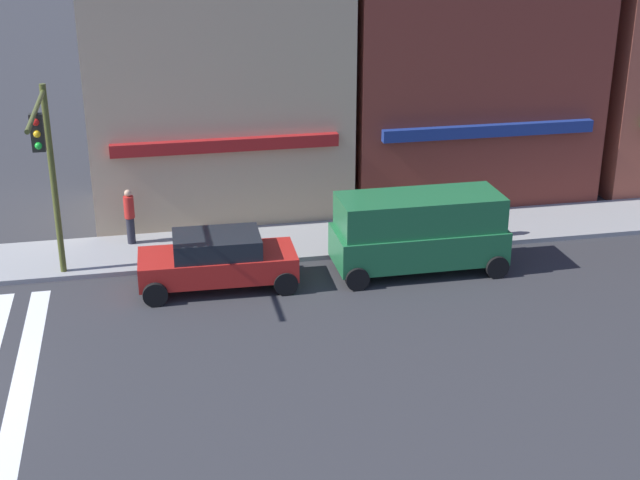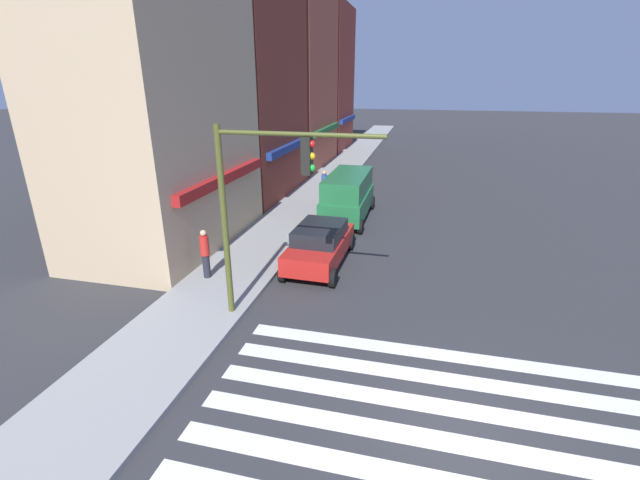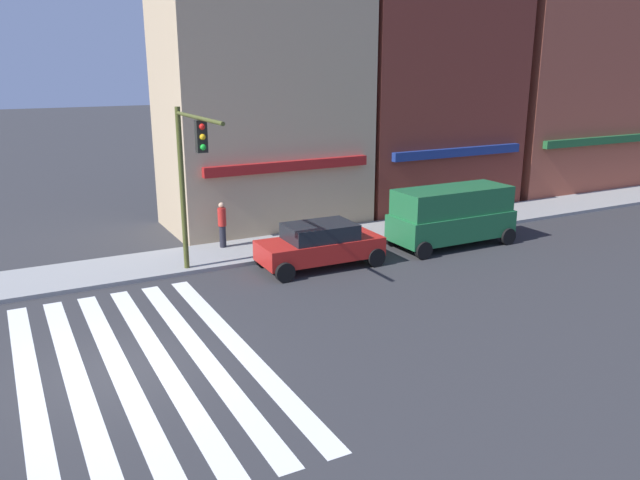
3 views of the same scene
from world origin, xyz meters
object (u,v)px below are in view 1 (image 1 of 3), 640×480
Objects in this scene: van_green at (419,230)px; pedestrian_blue_shirt at (476,210)px; traffic_signal at (47,158)px; pedestrian_red_jacket at (130,216)px; sedan_red at (217,260)px.

pedestrian_blue_shirt is (2.49, 1.81, -0.21)m from van_green.
traffic_signal reaches higher than van_green.
pedestrian_blue_shirt is at bearing -16.74° from pedestrian_red_jacket.
pedestrian_red_jacket is at bearing -99.62° from pedestrian_blue_shirt.
sedan_red is 4.28m from pedestrian_red_jacket.
pedestrian_blue_shirt is (8.40, 1.81, 0.23)m from sedan_red.
van_green reaches higher than sedan_red.
traffic_signal is at bearing 173.28° from sedan_red.
van_green is at bearing -30.74° from pedestrian_red_jacket.
traffic_signal reaches higher than pedestrian_blue_shirt.
pedestrian_blue_shirt is at bearing 5.30° from traffic_signal.
traffic_signal is 3.20× the size of pedestrian_red_jacket.
pedestrian_blue_shirt is at bearing 35.97° from van_green.
pedestrian_blue_shirt is 1.00× the size of pedestrian_red_jacket.
van_green reaches higher than pedestrian_blue_shirt.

